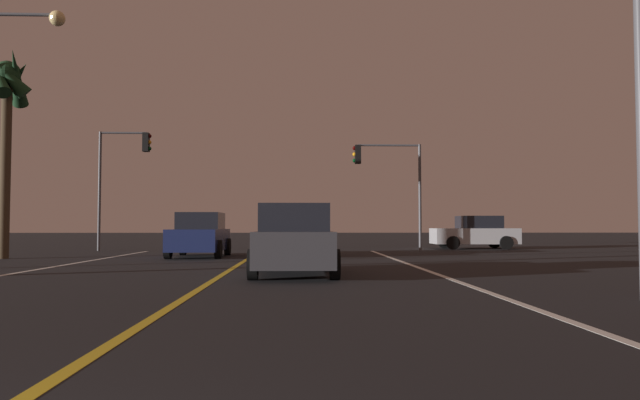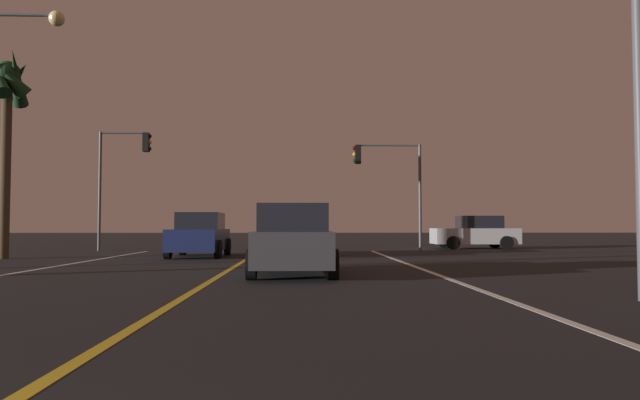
{
  "view_description": "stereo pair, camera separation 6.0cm",
  "coord_description": "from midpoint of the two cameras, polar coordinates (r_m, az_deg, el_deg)",
  "views": [
    {
      "loc": [
        1.9,
        -1.31,
        1.19
      ],
      "look_at": [
        2.78,
        25.45,
        2.37
      ],
      "focal_mm": 33.04,
      "sensor_mm": 36.0,
      "label": 1
    },
    {
      "loc": [
        1.96,
        -1.31,
        1.19
      ],
      "look_at": [
        2.78,
        25.45,
        2.37
      ],
      "focal_mm": 33.04,
      "sensor_mm": 36.0,
      "label": 2
    }
  ],
  "objects": [
    {
      "name": "lane_edge_right",
      "position": [
        12.03,
        14.43,
        -8.09
      ],
      "size": [
        0.16,
        32.39,
        0.01
      ],
      "primitive_type": "cube",
      "color": "silver",
      "rests_on": "ground"
    },
    {
      "name": "lane_center_divider",
      "position": [
        11.73,
        -11.34,
        -8.27
      ],
      "size": [
        0.16,
        32.39,
        0.01
      ],
      "primitive_type": "cube",
      "color": "gold",
      "rests_on": "ground"
    },
    {
      "name": "car_oncoming",
      "position": [
        23.08,
        -11.49,
        -3.38
      ],
      "size": [
        2.02,
        4.3,
        1.7
      ],
      "rotation": [
        0.0,
        0.0,
        -1.57
      ],
      "color": "black",
      "rests_on": "ground"
    },
    {
      "name": "car_crossing_side",
      "position": [
        31.48,
        14.9,
        -3.1
      ],
      "size": [
        4.3,
        2.02,
        1.7
      ],
      "rotation": [
        0.0,
        0.0,
        3.14
      ],
      "color": "black",
      "rests_on": "ground"
    },
    {
      "name": "car_ahead_far",
      "position": [
        23.51,
        -2.44,
        -3.41
      ],
      "size": [
        2.02,
        4.3,
        1.7
      ],
      "rotation": [
        0.0,
        0.0,
        1.57
      ],
      "color": "black",
      "rests_on": "ground"
    },
    {
      "name": "car_lead_same_lane",
      "position": [
        14.25,
        -2.47,
        -3.99
      ],
      "size": [
        2.02,
        4.3,
        1.7
      ],
      "rotation": [
        0.0,
        0.0,
        1.57
      ],
      "color": "black",
      "rests_on": "ground"
    },
    {
      "name": "traffic_light_near_right",
      "position": [
        28.62,
        6.55,
        2.82
      ],
      "size": [
        3.33,
        0.36,
        5.14
      ],
      "rotation": [
        0.0,
        0.0,
        3.14
      ],
      "color": "#4C4C51",
      "rests_on": "ground"
    },
    {
      "name": "traffic_light_near_left",
      "position": [
        29.6,
        -18.42,
        3.39
      ],
      "size": [
        2.49,
        0.36,
        5.68
      ],
      "color": "#4C4C51",
      "rests_on": "ground"
    },
    {
      "name": "street_lamp_right_near",
      "position": [
        11.02,
        26.57,
        15.73
      ],
      "size": [
        1.82,
        0.44,
        7.16
      ],
      "rotation": [
        0.0,
        0.0,
        3.14
      ],
      "color": "#4C4C51",
      "rests_on": "ground"
    },
    {
      "name": "palm_tree_left_mid",
      "position": [
        24.64,
        -27.91,
        9.05
      ],
      "size": [
        1.96,
        2.11,
        7.64
      ],
      "color": "#473826",
      "rests_on": "ground"
    }
  ]
}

